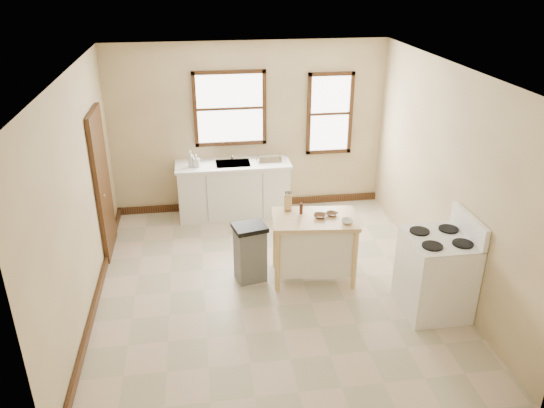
{
  "coord_description": "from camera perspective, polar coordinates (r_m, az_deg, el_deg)",
  "views": [
    {
      "loc": [
        -0.85,
        -5.87,
        3.91
      ],
      "look_at": [
        0.07,
        0.4,
        0.99
      ],
      "focal_mm": 35.0,
      "sensor_mm": 36.0,
      "label": 1
    }
  ],
  "objects": [
    {
      "name": "wall_back",
      "position": [
        8.78,
        -2.51,
        8.11
      ],
      "size": [
        4.5,
        0.04,
        2.8
      ],
      "primitive_type": "cube",
      "color": "beige",
      "rests_on": "ground"
    },
    {
      "name": "baseboard_back",
      "position": [
        9.23,
        -2.34,
        0.06
      ],
      "size": [
        4.5,
        0.04,
        0.12
      ],
      "primitive_type": "cube",
      "color": "black",
      "rests_on": "ground"
    },
    {
      "name": "gas_stove",
      "position": [
        6.63,
        17.29,
        -6.21
      ],
      "size": [
        0.79,
        0.8,
        1.25
      ],
      "primitive_type": null,
      "color": "white",
      "rests_on": "ground"
    },
    {
      "name": "faucet",
      "position": [
        8.76,
        -4.34,
        5.47
      ],
      "size": [
        0.03,
        0.03,
        0.22
      ],
      "primitive_type": "cylinder",
      "color": "silver",
      "rests_on": "sink_counter"
    },
    {
      "name": "baseboard_left",
      "position": [
        7.16,
        -18.25,
        -9.24
      ],
      "size": [
        0.04,
        5.0,
        0.12
      ],
      "primitive_type": "cube",
      "color": "black",
      "rests_on": "ground"
    },
    {
      "name": "kitchen_island",
      "position": [
        7.06,
        4.5,
        -4.71
      ],
      "size": [
        1.16,
        0.81,
        0.89
      ],
      "primitive_type": null,
      "rotation": [
        0.0,
        0.0,
        -0.11
      ],
      "color": "#F9CF92",
      "rests_on": "ground"
    },
    {
      "name": "bowl_a",
      "position": [
        6.86,
        5.18,
        -1.29
      ],
      "size": [
        0.22,
        0.22,
        0.04
      ],
      "primitive_type": "imported",
      "rotation": [
        0.0,
        0.0,
        -0.4
      ],
      "color": "brown",
      "rests_on": "kitchen_island"
    },
    {
      "name": "wall_right",
      "position": [
        7.1,
        18.16,
        2.76
      ],
      "size": [
        0.04,
        5.0,
        2.8
      ],
      "primitive_type": "cube",
      "color": "beige",
      "rests_on": "ground"
    },
    {
      "name": "ceiling",
      "position": [
        6.04,
        -0.15,
        14.14
      ],
      "size": [
        5.0,
        5.0,
        0.0
      ],
      "primitive_type": "plane",
      "rotation": [
        3.14,
        0.0,
        0.0
      ],
      "color": "white",
      "rests_on": "ground"
    },
    {
      "name": "knife_block",
      "position": [
        7.01,
        1.72,
        0.15
      ],
      "size": [
        0.12,
        0.12,
        0.2
      ],
      "primitive_type": null,
      "rotation": [
        0.0,
        0.0,
        -0.23
      ],
      "color": "tan",
      "rests_on": "kitchen_island"
    },
    {
      "name": "dish_rack",
      "position": [
        8.69,
        -0.3,
        4.96
      ],
      "size": [
        0.43,
        0.34,
        0.1
      ],
      "primitive_type": null,
      "rotation": [
        0.0,
        0.0,
        -0.12
      ],
      "color": "silver",
      "rests_on": "sink_counter"
    },
    {
      "name": "door_left",
      "position": [
        7.84,
        -17.77,
        2.11
      ],
      "size": [
        0.06,
        0.9,
        2.1
      ],
      "primitive_type": "cube",
      "color": "black",
      "rests_on": "ground"
    },
    {
      "name": "sink_counter",
      "position": [
        8.8,
        -4.13,
        1.58
      ],
      "size": [
        1.86,
        0.62,
        0.92
      ],
      "primitive_type": null,
      "color": "silver",
      "rests_on": "ground"
    },
    {
      "name": "bowl_c",
      "position": [
        6.75,
        8.08,
        -1.87
      ],
      "size": [
        0.17,
        0.17,
        0.05
      ],
      "primitive_type": "imported",
      "rotation": [
        0.0,
        0.0,
        0.17
      ],
      "color": "silver",
      "rests_on": "kitchen_island"
    },
    {
      "name": "bowl_b",
      "position": [
        6.93,
        6.44,
        -1.08
      ],
      "size": [
        0.21,
        0.21,
        0.04
      ],
      "primitive_type": "imported",
      "rotation": [
        0.0,
        0.0,
        0.76
      ],
      "color": "brown",
      "rests_on": "kitchen_island"
    },
    {
      "name": "wall_left",
      "position": [
        6.54,
        -20.04,
        0.58
      ],
      "size": [
        0.04,
        5.0,
        2.8
      ],
      "primitive_type": "cube",
      "color": "beige",
      "rests_on": "ground"
    },
    {
      "name": "floor",
      "position": [
        7.11,
        -0.13,
        -8.64
      ],
      "size": [
        5.0,
        5.0,
        0.0
      ],
      "primitive_type": "plane",
      "color": "#B2AA8D",
      "rests_on": "ground"
    },
    {
      "name": "soap_bottle_a",
      "position": [
        8.52,
        -8.7,
        4.82
      ],
      "size": [
        0.13,
        0.13,
        0.26
      ],
      "primitive_type": "imported",
      "rotation": [
        0.0,
        0.0,
        -0.37
      ],
      "color": "#B2B2B2",
      "rests_on": "sink_counter"
    },
    {
      "name": "pepper_grinder",
      "position": [
        6.92,
        3.16,
        -0.48
      ],
      "size": [
        0.05,
        0.05,
        0.15
      ],
      "primitive_type": "cylinder",
      "rotation": [
        0.0,
        0.0,
        0.26
      ],
      "color": "#411E11",
      "rests_on": "kitchen_island"
    },
    {
      "name": "trash_bin",
      "position": [
        7.03,
        -2.37,
        -5.24
      ],
      "size": [
        0.48,
        0.43,
        0.8
      ],
      "primitive_type": null,
      "rotation": [
        0.0,
        0.0,
        0.23
      ],
      "color": "#5F5F5D",
      "rests_on": "ground"
    },
    {
      "name": "window_main",
      "position": [
        8.65,
        -4.55,
        10.2
      ],
      "size": [
        1.17,
        0.06,
        1.22
      ],
      "primitive_type": null,
      "color": "black",
      "rests_on": "wall_back"
    },
    {
      "name": "soap_bottle_b",
      "position": [
        8.51,
        -8.15,
        4.65
      ],
      "size": [
        0.1,
        0.1,
        0.21
      ],
      "primitive_type": "imported",
      "rotation": [
        0.0,
        0.0,
        -0.09
      ],
      "color": "#B2B2B2",
      "rests_on": "sink_counter"
    },
    {
      "name": "window_side",
      "position": [
        8.94,
        6.23,
        9.63
      ],
      "size": [
        0.77,
        0.06,
        1.37
      ],
      "primitive_type": null,
      "color": "black",
      "rests_on": "wall_back"
    }
  ]
}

